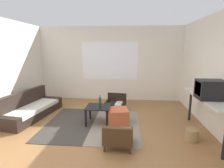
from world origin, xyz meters
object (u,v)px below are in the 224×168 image
Objects in this scene: ottoman_orange at (118,116)px; clay_vase at (201,88)px; armchair_by_window at (116,102)px; coffee_table at (98,110)px; couch at (30,109)px; console_shelf at (206,101)px; wicker_basket at (192,135)px; glass_bottle at (100,102)px; armchair_striped_foreground at (118,137)px; crt_television at (211,90)px.

clay_vase reaches higher than ottoman_orange.
armchair_by_window is 1.11m from ottoman_orange.
clay_vase is at bearing -3.63° from coffee_table.
couch is 6.74× the size of clay_vase.
console_shelf is at bearing -90.00° from clay_vase.
wicker_basket is at bearing -24.09° from ottoman_orange.
glass_bottle is at bearing -3.35° from coffee_table.
couch is at bearing -160.41° from armchair_by_window.
couch is at bearing 174.19° from clay_vase.
armchair_striped_foreground is 2.25× the size of wicker_basket.
armchair_by_window is 1.25m from glass_bottle.
crt_television reaches higher than armchair_striped_foreground.
crt_television is (4.42, -0.93, 0.88)m from couch.
armchair_by_window is at bearing 96.12° from ottoman_orange.
ottoman_orange is at bearing 155.91° from wicker_basket.
console_shelf is (2.04, -1.59, 0.58)m from armchair_by_window.
couch is at bearing 170.51° from console_shelf.
armchair_striped_foreground is 2.04m from console_shelf.
armchair_striped_foreground is 2.03× the size of glass_bottle.
coffee_table is 2.19× the size of wicker_basket.
couch is 1.11× the size of console_shelf.
wicker_basket is (2.11, -0.68, -0.25)m from coffee_table.
armchair_by_window is 2.84m from crt_television.
wicker_basket is at bearing -17.75° from coffee_table.
ottoman_orange is at bearing 93.90° from armchair_striped_foreground.
crt_television is at bearing 8.30° from wicker_basket.
ottoman_orange is 0.60m from glass_bottle.
couch is 6.92× the size of glass_bottle.
couch is 4.60m from crt_television.
glass_bottle is (2.05, -0.30, 0.37)m from couch.
armchair_striped_foreground reaches higher than wicker_basket.
coffee_table is 2.51m from clay_vase.
crt_television reaches higher than glass_bottle.
clay_vase is 1.03× the size of glass_bottle.
console_shelf is 6.89× the size of wicker_basket.
coffee_table is 1.22m from armchair_by_window.
wicker_basket is at bearing 15.80° from armchair_striped_foreground.
couch is 2.53m from armchair_by_window.
armchair_striped_foreground is (0.20, -2.25, 0.00)m from armchair_by_window.
coffee_table is at bearing 165.40° from crt_television.
ottoman_orange is 1.90× the size of wicker_basket.
crt_television is (-0.00, -0.19, 0.29)m from console_shelf.
ottoman_orange is 1.76m from wicker_basket.
console_shelf is at bearing -10.37° from coffee_table.
couch is at bearing 171.71° from glass_bottle.
clay_vase is at bearing -5.81° from couch.
armchair_striped_foreground is at bearing -165.43° from crt_television.
coffee_table is at bearing 162.25° from wicker_basket.
clay_vase is 1.14× the size of wicker_basket.
ottoman_orange is at bearing 160.64° from crt_television.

